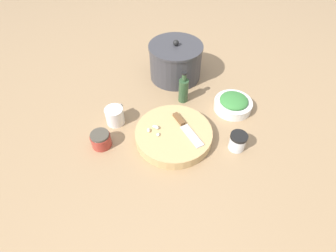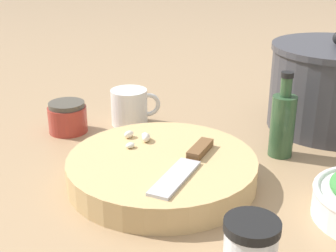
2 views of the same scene
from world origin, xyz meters
name	(u,v)px [view 1 (image 1 of 2)]	position (x,y,z in m)	size (l,w,h in m)	color
ground_plane	(166,131)	(0.00, 0.00, 0.00)	(5.00, 5.00, 0.00)	#997A56
cutting_board	(174,135)	(0.01, -0.05, 0.02)	(0.31, 0.31, 0.04)	tan
chef_knife	(186,128)	(0.06, -0.05, 0.05)	(0.05, 0.19, 0.01)	brown
garlic_cloves	(154,129)	(-0.06, -0.01, 0.05)	(0.05, 0.06, 0.01)	silver
herb_bowl	(233,103)	(0.33, 0.01, 0.03)	(0.17, 0.17, 0.07)	silver
spice_jar	(238,141)	(0.22, -0.19, 0.04)	(0.07, 0.07, 0.07)	silver
coffee_mug	(115,116)	(-0.18, 0.14, 0.04)	(0.09, 0.09, 0.08)	silver
honey_jar	(101,140)	(-0.27, 0.03, 0.03)	(0.08, 0.08, 0.06)	#9E3328
oil_bottle	(183,90)	(0.15, 0.15, 0.06)	(0.04, 0.04, 0.16)	#2D4C2D
stock_pot	(175,61)	(0.19, 0.34, 0.09)	(0.26, 0.26, 0.20)	#38383D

